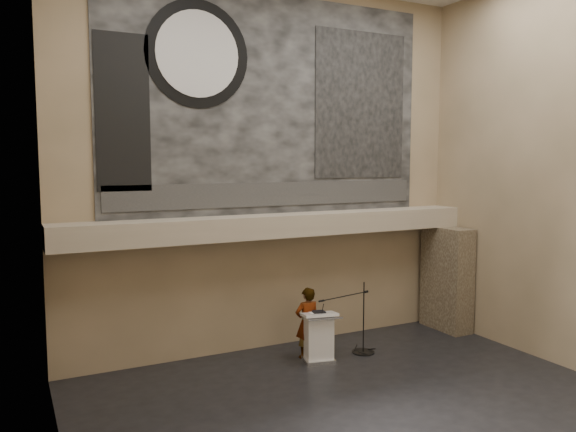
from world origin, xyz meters
TOP-DOWN VIEW (x-y plane):
  - floor at (0.00, 0.00)m, footprint 10.00×10.00m
  - wall_back at (0.00, 4.00)m, footprint 10.00×0.02m
  - wall_left at (-5.00, 0.00)m, footprint 0.02×8.00m
  - wall_right at (5.00, 0.00)m, footprint 0.02×8.00m
  - soffit at (0.00, 3.60)m, footprint 10.00×0.80m
  - sprinkler_left at (-1.60, 3.55)m, footprint 0.04×0.04m
  - sprinkler_right at (1.90, 3.55)m, footprint 0.04×0.04m
  - banner at (0.00, 3.97)m, footprint 8.00×0.05m
  - banner_text_strip at (0.00, 3.93)m, footprint 7.76×0.02m
  - banner_clock_rim at (-1.80, 3.93)m, footprint 2.30×0.02m
  - banner_clock_face at (-1.80, 3.91)m, footprint 1.84×0.02m
  - banner_building_print at (2.40, 3.93)m, footprint 2.60×0.02m
  - banner_brick_print at (-3.40, 3.93)m, footprint 1.10×0.02m
  - stone_pier at (4.65, 3.15)m, footprint 0.60×1.40m
  - lectern at (0.43, 2.54)m, footprint 0.84×0.67m
  - binder at (0.43, 2.55)m, footprint 0.30×0.26m
  - papers at (0.35, 2.53)m, footprint 0.25×0.34m
  - speaker_person at (0.32, 2.88)m, footprint 0.60×0.41m
  - mic_stand at (1.59, 2.57)m, footprint 1.61×0.54m

SIDE VIEW (x-z plane):
  - floor at x=0.00m, z-range 0.00..0.00m
  - mic_stand at x=1.59m, z-range -0.58..1.08m
  - lectern at x=0.43m, z-range -0.02..1.12m
  - speaker_person at x=0.32m, z-range 0.00..1.61m
  - papers at x=0.35m, z-range 1.10..1.10m
  - binder at x=0.43m, z-range 1.10..1.14m
  - stone_pier at x=4.65m, z-range 0.00..2.70m
  - sprinkler_left at x=-1.60m, z-range 2.64..2.70m
  - sprinkler_right at x=1.90m, z-range 2.64..2.70m
  - soffit at x=0.00m, z-range 2.70..3.20m
  - banner_text_strip at x=0.00m, z-range 3.38..3.93m
  - wall_back at x=0.00m, z-range 0.00..8.50m
  - wall_left at x=-5.00m, z-range 0.00..8.50m
  - wall_right at x=5.00m, z-range 0.00..8.50m
  - banner_brick_print at x=-3.40m, z-range 3.80..7.00m
  - banner at x=0.00m, z-range 3.20..8.20m
  - banner_building_print at x=2.40m, z-range 4.00..7.60m
  - banner_clock_rim at x=-1.80m, z-range 5.55..7.85m
  - banner_clock_face at x=-1.80m, z-range 5.78..7.62m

